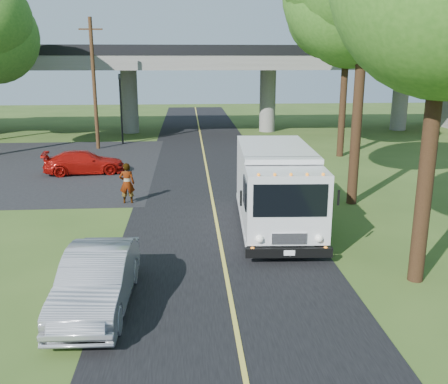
{
  "coord_description": "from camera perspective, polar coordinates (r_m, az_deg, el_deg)",
  "views": [
    {
      "loc": [
        -1.07,
        -12.0,
        6.28
      ],
      "look_at": [
        0.2,
        5.39,
        1.6
      ],
      "focal_mm": 40.0,
      "sensor_mm": 36.0,
      "label": 1
    }
  ],
  "objects": [
    {
      "name": "parking_lot",
      "position": [
        32.22,
        -22.08,
        2.67
      ],
      "size": [
        16.0,
        18.0,
        0.01
      ],
      "primitive_type": "cube",
      "color": "black",
      "rests_on": "ground"
    },
    {
      "name": "silver_sedan",
      "position": [
        13.42,
        -14.31,
        -9.72
      ],
      "size": [
        1.78,
        4.72,
        1.54
      ],
      "primitive_type": "imported",
      "rotation": [
        0.0,
        0.0,
        -0.03
      ],
      "color": "#95969D",
      "rests_on": "ground"
    },
    {
      "name": "lane_line",
      "position": [
        22.9,
        -1.35,
        -0.83
      ],
      "size": [
        0.12,
        90.0,
        0.01
      ],
      "primitive_type": "cube",
      "color": "gold",
      "rests_on": "road"
    },
    {
      "name": "road",
      "position": [
        22.9,
        -1.35,
        -0.87
      ],
      "size": [
        7.0,
        90.0,
        0.02
      ],
      "primitive_type": "cube",
      "color": "black",
      "rests_on": "ground"
    },
    {
      "name": "traffic_signal",
      "position": [
        38.45,
        -11.73,
        10.11
      ],
      "size": [
        0.18,
        0.22,
        5.2
      ],
      "color": "black",
      "rests_on": "ground"
    },
    {
      "name": "red_sedan",
      "position": [
        29.12,
        -15.67,
        3.29
      ],
      "size": [
        4.65,
        2.4,
        1.29
      ],
      "primitive_type": "imported",
      "rotation": [
        0.0,
        0.0,
        1.71
      ],
      "color": "#A10F09",
      "rests_on": "ground"
    },
    {
      "name": "step_van",
      "position": [
        18.79,
        5.97,
        0.71
      ],
      "size": [
        3.05,
        7.41,
        3.06
      ],
      "rotation": [
        0.0,
        0.0,
        -0.05
      ],
      "color": "silver",
      "rests_on": "ground"
    },
    {
      "name": "pedestrian",
      "position": [
        22.54,
        -11.03,
        0.98
      ],
      "size": [
        0.68,
        0.46,
        1.84
      ],
      "primitive_type": "imported",
      "rotation": [
        0.0,
        0.0,
        3.17
      ],
      "color": "gray",
      "rests_on": "ground"
    },
    {
      "name": "overpass",
      "position": [
        44.05,
        -2.87,
        12.75
      ],
      "size": [
        54.0,
        10.0,
        7.3
      ],
      "color": "slate",
      "rests_on": "ground"
    },
    {
      "name": "tree_right_far",
      "position": [
        33.52,
        14.39,
        18.03
      ],
      "size": [
        5.77,
        5.67,
        10.99
      ],
      "color": "#382314",
      "rests_on": "ground"
    },
    {
      "name": "utility_pole",
      "position": [
        36.61,
        -14.62,
        11.91
      ],
      "size": [
        1.6,
        0.26,
        9.0
      ],
      "color": "#472D19",
      "rests_on": "ground"
    },
    {
      "name": "ground",
      "position": [
        13.59,
        0.82,
        -12.51
      ],
      "size": [
        120.0,
        120.0,
        0.0
      ],
      "primitive_type": "plane",
      "color": "#354F1C",
      "rests_on": "ground"
    }
  ]
}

